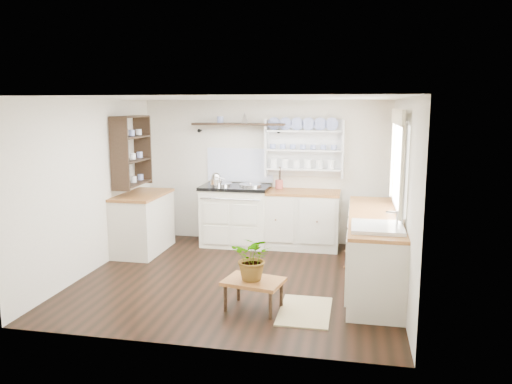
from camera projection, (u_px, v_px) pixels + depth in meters
floor at (238, 278)px, 6.48m from camera, size 4.00×3.80×0.01m
wall_back at (265, 172)px, 8.12m from camera, size 4.00×0.02×2.30m
wall_right at (402, 196)px, 5.90m from camera, size 0.02×3.80×2.30m
wall_left at (92, 186)px, 6.67m from camera, size 0.02×3.80×2.30m
ceiling at (237, 98)px, 6.08m from camera, size 4.00×3.80×0.01m
window at (398, 160)px, 5.98m from camera, size 0.08×1.55×1.22m
aga_cooker at (236, 214)px, 7.99m from camera, size 1.08×0.75×0.99m
back_cabinets at (299, 219)px, 7.83m from camera, size 1.27×0.63×0.90m
right_cabinets at (373, 249)px, 6.17m from camera, size 0.62×2.43×0.90m
belfast_sink at (377, 238)px, 5.39m from camera, size 0.55×0.60×0.45m
left_cabinets at (143, 222)px, 7.60m from camera, size 0.62×1.13×0.90m
plate_rack at (305, 148)px, 7.89m from camera, size 1.20×0.22×0.90m
high_shelf at (239, 125)px, 7.95m from camera, size 1.50×0.29×0.16m
left_shelving at (131, 150)px, 7.44m from camera, size 0.28×0.80×1.05m
kettle at (217, 181)px, 7.83m from camera, size 0.19×0.19×0.24m
utensil_crock at (279, 184)px, 7.88m from camera, size 0.12×0.12×0.14m
center_table at (254, 284)px, 5.44m from camera, size 0.70×0.56×0.34m
potted_plant at (254, 258)px, 5.39m from camera, size 0.50×0.45×0.50m
floor_rug at (305, 311)px, 5.42m from camera, size 0.55×0.85×0.02m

